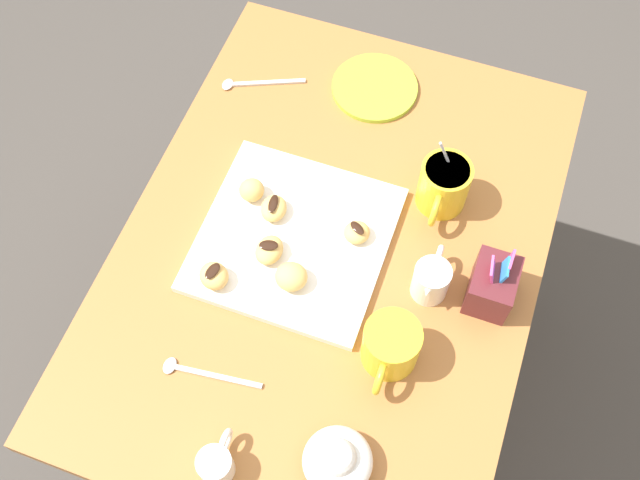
{
  "coord_description": "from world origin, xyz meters",
  "views": [
    {
      "loc": [
        0.57,
        0.18,
        1.85
      ],
      "look_at": [
        0.0,
        -0.02,
        0.74
      ],
      "focal_mm": 42.15,
      "sensor_mm": 36.0,
      "label": 1
    }
  ],
  "objects_px": {
    "beignet_1": "(274,208)",
    "beignet_5": "(252,190)",
    "chocolate_sauce_pitcher": "(216,464)",
    "coffee_mug_yellow_right": "(391,346)",
    "sugar_caddy": "(492,286)",
    "saucer_lime_left": "(375,88)",
    "beignet_0": "(214,276)",
    "pastry_plate_square": "(294,239)",
    "coffee_mug_yellow_left": "(444,185)",
    "beignet_4": "(269,250)",
    "ice_cream_bowl": "(338,460)",
    "beignet_3": "(357,232)",
    "cream_pitcher_white": "(431,279)",
    "beignet_2": "(291,277)",
    "dining_table": "(330,283)"
  },
  "relations": [
    {
      "from": "beignet_2",
      "to": "coffee_mug_yellow_right",
      "type": "bearing_deg",
      "value": 71.21
    },
    {
      "from": "coffee_mug_yellow_right",
      "to": "beignet_3",
      "type": "xyz_separation_m",
      "value": [
        -0.18,
        -0.11,
        -0.02
      ]
    },
    {
      "from": "chocolate_sauce_pitcher",
      "to": "beignet_5",
      "type": "bearing_deg",
      "value": -164.31
    },
    {
      "from": "coffee_mug_yellow_left",
      "to": "cream_pitcher_white",
      "type": "xyz_separation_m",
      "value": [
        0.17,
        0.03,
        -0.01
      ]
    },
    {
      "from": "chocolate_sauce_pitcher",
      "to": "beignet_2",
      "type": "xyz_separation_m",
      "value": [
        -0.31,
        -0.0,
        0.0
      ]
    },
    {
      "from": "beignet_1",
      "to": "pastry_plate_square",
      "type": "bearing_deg",
      "value": 56.34
    },
    {
      "from": "beignet_5",
      "to": "pastry_plate_square",
      "type": "bearing_deg",
      "value": 61.96
    },
    {
      "from": "beignet_2",
      "to": "beignet_1",
      "type": "bearing_deg",
      "value": -146.42
    },
    {
      "from": "pastry_plate_square",
      "to": "ice_cream_bowl",
      "type": "distance_m",
      "value": 0.38
    },
    {
      "from": "ice_cream_bowl",
      "to": "coffee_mug_yellow_left",
      "type": "bearing_deg",
      "value": 177.53
    },
    {
      "from": "dining_table",
      "to": "beignet_4",
      "type": "distance_m",
      "value": 0.21
    },
    {
      "from": "coffee_mug_yellow_left",
      "to": "beignet_2",
      "type": "xyz_separation_m",
      "value": [
        0.24,
        -0.19,
        -0.02
      ]
    },
    {
      "from": "dining_table",
      "to": "beignet_1",
      "type": "relative_size",
      "value": 18.51
    },
    {
      "from": "sugar_caddy",
      "to": "beignet_5",
      "type": "relative_size",
      "value": 2.42
    },
    {
      "from": "beignet_2",
      "to": "chocolate_sauce_pitcher",
      "type": "bearing_deg",
      "value": 0.43
    },
    {
      "from": "beignet_4",
      "to": "saucer_lime_left",
      "type": "bearing_deg",
      "value": 172.27
    },
    {
      "from": "chocolate_sauce_pitcher",
      "to": "beignet_0",
      "type": "xyz_separation_m",
      "value": [
        -0.27,
        -0.12,
        0.0
      ]
    },
    {
      "from": "beignet_3",
      "to": "beignet_5",
      "type": "bearing_deg",
      "value": -94.5
    },
    {
      "from": "beignet_3",
      "to": "sugar_caddy",
      "type": "bearing_deg",
      "value": 83.62
    },
    {
      "from": "coffee_mug_yellow_right",
      "to": "sugar_caddy",
      "type": "relative_size",
      "value": 1.21
    },
    {
      "from": "pastry_plate_square",
      "to": "beignet_1",
      "type": "relative_size",
      "value": 5.99
    },
    {
      "from": "coffee_mug_yellow_right",
      "to": "beignet_1",
      "type": "xyz_separation_m",
      "value": [
        -0.18,
        -0.26,
        -0.02
      ]
    },
    {
      "from": "beignet_1",
      "to": "beignet_4",
      "type": "bearing_deg",
      "value": 16.1
    },
    {
      "from": "sugar_caddy",
      "to": "saucer_lime_left",
      "type": "bearing_deg",
      "value": -138.94
    },
    {
      "from": "beignet_1",
      "to": "cream_pitcher_white",
      "type": "bearing_deg",
      "value": 81.65
    },
    {
      "from": "beignet_4",
      "to": "coffee_mug_yellow_right",
      "type": "bearing_deg",
      "value": 67.63
    },
    {
      "from": "beignet_1",
      "to": "beignet_5",
      "type": "relative_size",
      "value": 1.19
    },
    {
      "from": "coffee_mug_yellow_right",
      "to": "chocolate_sauce_pitcher",
      "type": "height_order",
      "value": "coffee_mug_yellow_right"
    },
    {
      "from": "sugar_caddy",
      "to": "beignet_5",
      "type": "height_order",
      "value": "sugar_caddy"
    },
    {
      "from": "pastry_plate_square",
      "to": "beignet_5",
      "type": "bearing_deg",
      "value": -118.04
    },
    {
      "from": "cream_pitcher_white",
      "to": "sugar_caddy",
      "type": "distance_m",
      "value": 0.1
    },
    {
      "from": "coffee_mug_yellow_left",
      "to": "beignet_4",
      "type": "bearing_deg",
      "value": -49.17
    },
    {
      "from": "coffee_mug_yellow_left",
      "to": "chocolate_sauce_pitcher",
      "type": "distance_m",
      "value": 0.59
    },
    {
      "from": "beignet_5",
      "to": "beignet_1",
      "type": "bearing_deg",
      "value": 68.34
    },
    {
      "from": "beignet_1",
      "to": "beignet_4",
      "type": "distance_m",
      "value": 0.08
    },
    {
      "from": "beignet_3",
      "to": "beignet_5",
      "type": "relative_size",
      "value": 1.02
    },
    {
      "from": "saucer_lime_left",
      "to": "beignet_1",
      "type": "bearing_deg",
      "value": -13.27
    },
    {
      "from": "dining_table",
      "to": "beignet_1",
      "type": "height_order",
      "value": "beignet_1"
    },
    {
      "from": "saucer_lime_left",
      "to": "beignet_2",
      "type": "distance_m",
      "value": 0.44
    },
    {
      "from": "beignet_3",
      "to": "beignet_5",
      "type": "height_order",
      "value": "beignet_5"
    },
    {
      "from": "beignet_2",
      "to": "beignet_4",
      "type": "bearing_deg",
      "value": -123.69
    },
    {
      "from": "ice_cream_bowl",
      "to": "saucer_lime_left",
      "type": "height_order",
      "value": "ice_cream_bowl"
    },
    {
      "from": "dining_table",
      "to": "beignet_0",
      "type": "bearing_deg",
      "value": -50.03
    },
    {
      "from": "cream_pitcher_white",
      "to": "chocolate_sauce_pitcher",
      "type": "relative_size",
      "value": 1.14
    },
    {
      "from": "cream_pitcher_white",
      "to": "saucer_lime_left",
      "type": "xyz_separation_m",
      "value": [
        -0.37,
        -0.21,
        -0.03
      ]
    },
    {
      "from": "beignet_3",
      "to": "beignet_5",
      "type": "distance_m",
      "value": 0.2
    },
    {
      "from": "saucer_lime_left",
      "to": "beignet_0",
      "type": "distance_m",
      "value": 0.5
    },
    {
      "from": "dining_table",
      "to": "sugar_caddy",
      "type": "distance_m",
      "value": 0.33
    },
    {
      "from": "beignet_4",
      "to": "beignet_0",
      "type": "bearing_deg",
      "value": -41.84
    },
    {
      "from": "beignet_1",
      "to": "beignet_3",
      "type": "bearing_deg",
      "value": 91.41
    }
  ]
}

